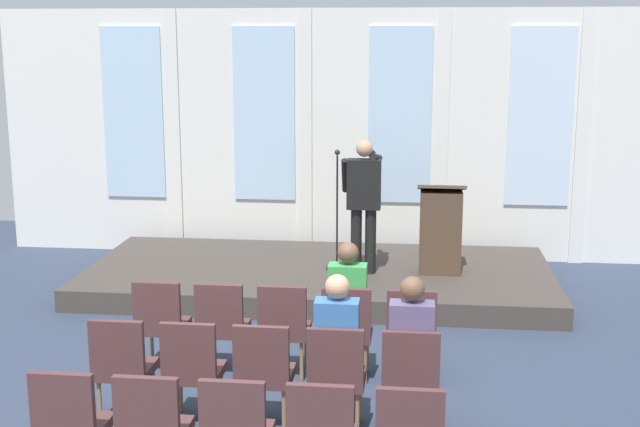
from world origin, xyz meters
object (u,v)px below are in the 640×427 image
at_px(lectern, 440,230).
at_px(chair_r0_c3, 347,326).
at_px(chair_r1_c3, 336,372).
at_px(chair_r2_c1, 152,425).
at_px(chair_r1_c0, 122,362).
at_px(chair_r0_c0, 161,319).
at_px(chair_r1_c4, 411,375).
at_px(chair_r1_c2, 264,368).
at_px(audience_r0_c3, 348,303).
at_px(audience_r1_c4, 411,347).
at_px(chair_r0_c2, 284,324).
at_px(chair_r1_c1, 192,365).
at_px(audience_r1_c3, 337,344).
at_px(chair_r2_c0, 70,420).
at_px(speaker, 364,196).
at_px(chair_r0_c1, 222,322).
at_px(chair_r0_c4, 411,329).
at_px(mic_stand, 337,244).

distance_m(lectern, chair_r0_c3, 3.10).
distance_m(chair_r0_c3, chair_r1_c3, 1.10).
bearing_deg(chair_r2_c1, chair_r1_c0, 118.67).
xyz_separation_m(chair_r1_c0, chair_r1_c3, (1.81, 0.00, 0.00)).
bearing_deg(chair_r1_c0, chair_r0_c0, 90.00).
bearing_deg(chair_r0_c0, chair_r1_c4, -24.57).
bearing_deg(chair_r1_c0, chair_r1_c2, 0.00).
distance_m(audience_r0_c3, audience_r1_c4, 1.26).
distance_m(chair_r0_c0, audience_r1_c4, 2.63).
distance_m(chair_r1_c2, chair_r1_c3, 0.60).
relative_size(chair_r0_c2, chair_r1_c1, 1.00).
bearing_deg(lectern, chair_r0_c3, -107.92).
distance_m(audience_r1_c3, chair_r2_c1, 1.70).
height_order(chair_r1_c3, chair_r2_c1, same).
distance_m(chair_r0_c2, chair_r1_c0, 1.64).
xyz_separation_m(chair_r1_c1, chair_r2_c0, (-0.60, -1.10, 0.00)).
bearing_deg(speaker, chair_r0_c1, -112.90).
relative_size(chair_r0_c1, chair_r1_c0, 1.00).
bearing_deg(chair_r1_c1, chair_r2_c1, -90.00).
height_order(chair_r0_c4, chair_r2_c0, same).
distance_m(chair_r0_c0, chair_r0_c1, 0.60).
distance_m(chair_r0_c0, chair_r0_c2, 1.21).
relative_size(lectern, chair_r2_c1, 1.23).
bearing_deg(chair_r0_c4, chair_r1_c0, -155.43).
bearing_deg(chair_r1_c3, chair_r1_c0, 180.00).
relative_size(chair_r0_c0, chair_r1_c4, 1.00).
xyz_separation_m(speaker, chair_r1_c0, (-1.79, -3.92, -0.72)).
bearing_deg(chair_r2_c1, chair_r1_c3, 42.44).
xyz_separation_m(chair_r0_c1, chair_r0_c2, (0.60, 0.00, 0.00)).
relative_size(mic_stand, chair_r1_c2, 1.65).
bearing_deg(audience_r1_c3, chair_r1_c1, -176.21).
height_order(chair_r0_c3, chair_r0_c4, same).
distance_m(mic_stand, audience_r1_c4, 4.07).
distance_m(chair_r1_c0, chair_r1_c3, 1.81).
distance_m(chair_r1_c1, chair_r2_c1, 1.10).
bearing_deg(lectern, chair_r0_c2, -117.87).
height_order(audience_r0_c3, audience_r1_c4, audience_r1_c4).
xyz_separation_m(mic_stand, chair_r1_c2, (-0.24, -4.03, -0.07)).
height_order(chair_r1_c0, audience_r1_c3, audience_r1_c3).
xyz_separation_m(audience_r0_c3, audience_r1_c3, (0.00, -1.10, 0.00)).
xyz_separation_m(chair_r1_c1, chair_r1_c4, (1.81, 0.00, 0.00)).
bearing_deg(speaker, audience_r0_c3, -89.60).
distance_m(lectern, audience_r0_c3, 3.01).
bearing_deg(chair_r0_c0, chair_r2_c0, -90.00).
xyz_separation_m(chair_r0_c0, chair_r1_c3, (1.81, -1.10, 0.00)).
bearing_deg(lectern, audience_r0_c3, -108.39).
relative_size(audience_r1_c3, audience_r1_c4, 1.00).
distance_m(audience_r0_c3, chair_r2_c1, 2.60).
bearing_deg(mic_stand, speaker, -18.02).
bearing_deg(speaker, chair_r0_c0, -122.50).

